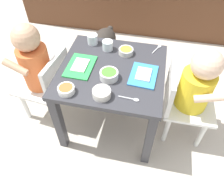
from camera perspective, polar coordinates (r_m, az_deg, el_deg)
ground_plane at (r=1.53m, az=0.00°, el=-7.71°), size 7.00×7.00×0.00m
dining_table at (r=1.24m, az=0.00°, el=2.46°), size 0.56×0.54×0.46m
seated_child_left at (r=1.35m, az=-18.79°, el=5.91°), size 0.31×0.31×0.67m
seated_child_right at (r=1.25m, az=20.37°, el=0.62°), size 0.28×0.28×0.63m
dog at (r=1.80m, az=-2.66°, el=11.63°), size 0.24×0.42×0.31m
food_tray_left at (r=1.20m, az=-8.16°, el=6.02°), size 0.14×0.20×0.02m
food_tray_right at (r=1.15m, az=8.10°, el=3.72°), size 0.14×0.19×0.02m
water_cup_left at (r=1.30m, az=-1.14°, el=11.17°), size 0.06×0.06×0.06m
water_cup_right at (r=1.36m, az=-5.04°, el=12.70°), size 0.06×0.06×0.06m
cereal_bowl_right_side at (r=1.12m, az=-0.84°, el=3.82°), size 0.09×0.09×0.04m
veggie_bowl_far at (r=1.07m, az=-11.71°, el=0.01°), size 0.08×0.08×0.03m
veggie_bowl_near at (r=1.03m, az=-2.68°, el=-0.88°), size 0.09×0.09×0.04m
cereal_bowl_left_side at (r=1.28m, az=3.63°, el=9.85°), size 0.08×0.08×0.03m
spoon_by_left_tray at (r=1.03m, az=4.89°, el=-2.39°), size 0.10×0.02×0.01m
spoon_by_right_tray at (r=1.35m, az=11.61°, el=10.35°), size 0.05×0.10×0.01m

